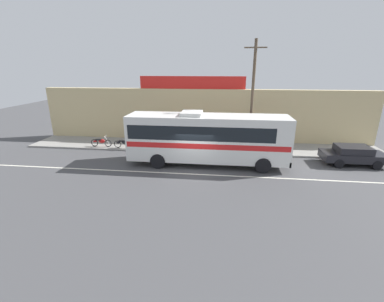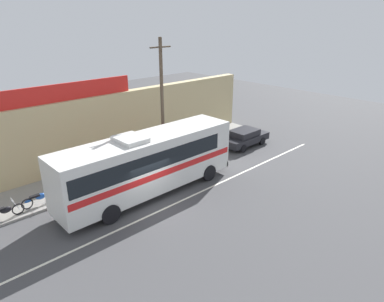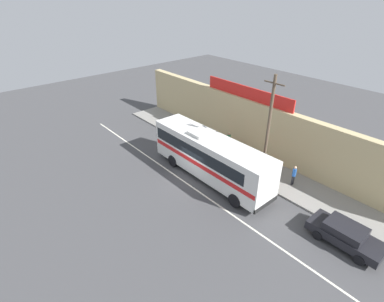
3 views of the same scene
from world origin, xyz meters
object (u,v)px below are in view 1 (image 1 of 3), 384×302
(intercity_bus, at_px, (206,136))
(pedestrian_far_left, at_px, (185,133))
(utility_pole, at_px, (252,97))
(motorcycle_orange, at_px, (124,143))
(parked_car, at_px, (353,155))
(pedestrian_far_right, at_px, (271,137))
(motorcycle_green, at_px, (101,142))
(motorcycle_black, at_px, (146,143))

(intercity_bus, bearing_deg, pedestrian_far_left, 115.18)
(utility_pole, bearing_deg, motorcycle_orange, 179.84)
(intercity_bus, distance_m, parked_car, 10.59)
(utility_pole, relative_size, pedestrian_far_right, 5.08)
(motorcycle_orange, bearing_deg, utility_pole, -0.16)
(intercity_bus, xyz_separation_m, motorcycle_green, (-9.23, 2.78, -1.50))
(motorcycle_green, bearing_deg, motorcycle_orange, -4.27)
(motorcycle_orange, relative_size, motorcycle_green, 1.01)
(motorcycle_orange, xyz_separation_m, motorcycle_green, (-2.15, 0.16, 0.00))
(utility_pole, distance_m, motorcycle_green, 13.07)
(parked_car, bearing_deg, pedestrian_far_right, 152.00)
(utility_pole, xyz_separation_m, pedestrian_far_left, (-5.37, 1.94, -3.43))
(utility_pole, height_order, pedestrian_far_left, utility_pole)
(motorcycle_orange, bearing_deg, pedestrian_far_left, 21.14)
(motorcycle_black, bearing_deg, motorcycle_orange, -173.04)
(motorcycle_orange, height_order, pedestrian_far_left, pedestrian_far_left)
(utility_pole, bearing_deg, intercity_bus, -141.34)
(intercity_bus, xyz_separation_m, pedestrian_far_right, (5.12, 4.03, -0.96))
(parked_car, distance_m, motorcycle_green, 19.72)
(intercity_bus, bearing_deg, pedestrian_far_right, 38.20)
(motorcycle_orange, xyz_separation_m, pedestrian_far_right, (12.20, 1.41, 0.54))
(motorcycle_orange, height_order, pedestrian_far_right, pedestrian_far_right)
(utility_pole, relative_size, motorcycle_orange, 4.56)
(intercity_bus, distance_m, motorcycle_green, 9.75)
(motorcycle_green, height_order, motorcycle_black, same)
(utility_pole, relative_size, motorcycle_green, 4.59)
(intercity_bus, relative_size, utility_pole, 1.31)
(pedestrian_far_left, bearing_deg, intercity_bus, -64.82)
(intercity_bus, relative_size, parked_car, 2.60)
(parked_car, relative_size, motorcycle_orange, 2.30)
(pedestrian_far_right, bearing_deg, motorcycle_green, -175.03)
(intercity_bus, xyz_separation_m, motorcycle_orange, (-7.08, 2.62, -1.50))
(parked_car, relative_size, motorcycle_black, 2.16)
(utility_pole, distance_m, pedestrian_far_right, 4.14)
(motorcycle_black, relative_size, pedestrian_far_right, 1.18)
(intercity_bus, height_order, motorcycle_green, intercity_bus)
(parked_car, xyz_separation_m, pedestrian_far_left, (-12.57, 3.33, 0.34))
(pedestrian_far_right, bearing_deg, motorcycle_orange, -173.42)
(motorcycle_orange, xyz_separation_m, motorcycle_black, (1.81, 0.22, 0.00))
(motorcycle_green, relative_size, motorcycle_black, 0.94)
(motorcycle_green, relative_size, pedestrian_far_left, 1.13)
(parked_car, relative_size, pedestrian_far_right, 2.56)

